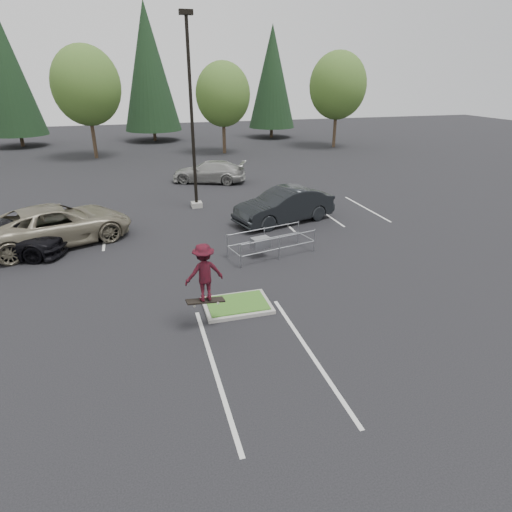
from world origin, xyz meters
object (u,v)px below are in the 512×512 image
object	(u,v)px
decid_c	(223,96)
decid_b	(87,88)
conif_c	(272,77)
car_l_tan	(55,225)
decid_d	(337,88)
conif_a	(8,75)
light_pole	(192,126)
skateboarder	(204,273)
cart_corral	(263,242)
car_r_charc	(284,206)
car_far_silver	(210,172)
conif_b	(149,68)

from	to	relation	value
decid_c	decid_b	bearing A→B (deg)	176.66
conif_c	car_l_tan	world-z (taller)	conif_c
decid_d	conif_a	xyz separation A→B (m)	(-31.99, 9.67, 1.19)
light_pole	skateboarder	xyz separation A→B (m)	(-1.70, -13.00, -2.69)
conif_a	cart_corral	world-z (taller)	conif_a
conif_a	car_r_charc	bearing A→B (deg)	-59.93
light_pole	decid_d	world-z (taller)	light_pole
decid_c	skateboarder	bearing A→B (deg)	-103.13
decid_b	decid_d	world-z (taller)	decid_b
decid_c	car_r_charc	world-z (taller)	decid_c
light_pole	car_r_charc	distance (m)	6.72
car_l_tan	car_far_silver	size ratio (longest dim) A/B	1.24
decid_b	conif_a	size ratio (longest dim) A/B	0.74
light_pole	decid_d	bearing A→B (deg)	46.35
light_pole	car_far_silver	bearing A→B (deg)	72.03
decid_d	conif_a	size ratio (longest dim) A/B	0.73
light_pole	car_l_tan	xyz separation A→B (m)	(-7.00, -4.14, -3.66)
conif_b	cart_corral	distance (m)	37.35
decid_d	skateboarder	xyz separation A→B (m)	(-19.19, -31.33, -4.04)
cart_corral	car_far_silver	bearing A→B (deg)	75.73
decid_c	conif_c	xyz separation A→B (m)	(8.01, 9.67, 1.59)
car_l_tan	skateboarder	bearing A→B (deg)	-171.02
decid_b	skateboarder	distance (m)	32.17
conif_b	car_far_silver	bearing A→B (deg)	-83.79
decid_c	skateboarder	distance (m)	31.84
conif_c	skateboarder	world-z (taller)	conif_c
conif_c	cart_corral	size ratio (longest dim) A/B	3.26
decid_b	decid_c	size ratio (longest dim) A/B	1.15
decid_d	light_pole	bearing A→B (deg)	-133.65
decid_b	car_r_charc	xyz separation A→B (m)	(10.51, -22.48, -5.16)
decid_d	conif_b	world-z (taller)	conif_b
light_pole	conif_a	bearing A→B (deg)	117.38
decid_c	car_r_charc	size ratio (longest dim) A/B	1.57
conif_a	car_r_charc	world-z (taller)	conif_a
skateboarder	car_l_tan	world-z (taller)	skateboarder
conif_a	car_far_silver	xyz separation A→B (m)	(16.45, -22.00, -6.34)
decid_d	car_far_silver	world-z (taller)	decid_d
conif_a	decid_b	bearing A→B (deg)	-49.83
cart_corral	conif_b	bearing A→B (deg)	80.43
cart_corral	skateboarder	size ratio (longest dim) A/B	2.00
conif_c	car_r_charc	size ratio (longest dim) A/B	2.34
conif_c	car_r_charc	bearing A→B (deg)	-106.81
decid_c	conif_a	distance (m)	22.50
decid_c	conif_a	world-z (taller)	conif_a
car_l_tan	car_r_charc	size ratio (longest dim) A/B	1.21
conif_b	skateboarder	bearing A→B (deg)	-91.66
conif_b	conif_c	world-z (taller)	conif_b
car_l_tan	conif_b	bearing A→B (deg)	-33.18
light_pole	decid_c	bearing A→B (deg)	72.89
conif_b	decid_b	bearing A→B (deg)	-121.09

